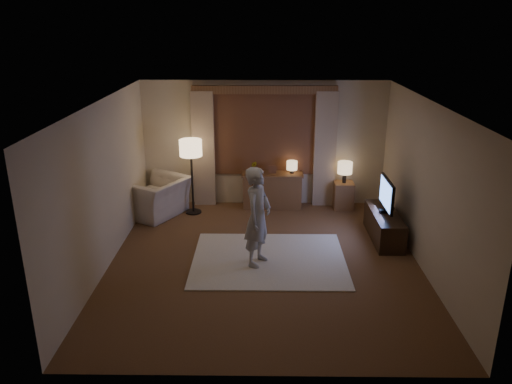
{
  "coord_description": "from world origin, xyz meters",
  "views": [
    {
      "loc": [
        -0.04,
        -7.31,
        3.79
      ],
      "look_at": [
        -0.14,
        0.6,
        1.0
      ],
      "focal_mm": 35.0,
      "sensor_mm": 36.0,
      "label": 1
    }
  ],
  "objects_px": {
    "armchair": "(157,197)",
    "person": "(258,217)",
    "side_table": "(343,195)",
    "tv_stand": "(384,226)",
    "sideboard": "(272,191)"
  },
  "relations": [
    {
      "from": "armchair",
      "to": "person",
      "type": "bearing_deg",
      "value": 73.54
    },
    {
      "from": "sideboard",
      "to": "person",
      "type": "height_order",
      "value": "person"
    },
    {
      "from": "armchair",
      "to": "tv_stand",
      "type": "bearing_deg",
      "value": 105.15
    },
    {
      "from": "armchair",
      "to": "person",
      "type": "relative_size",
      "value": 0.72
    },
    {
      "from": "side_table",
      "to": "person",
      "type": "distance_m",
      "value": 3.12
    },
    {
      "from": "person",
      "to": "tv_stand",
      "type": "bearing_deg",
      "value": -42.43
    },
    {
      "from": "tv_stand",
      "to": "person",
      "type": "bearing_deg",
      "value": -155.81
    },
    {
      "from": "armchair",
      "to": "tv_stand",
      "type": "distance_m",
      "value": 4.44
    },
    {
      "from": "sideboard",
      "to": "side_table",
      "type": "xyz_separation_m",
      "value": [
        1.48,
        -0.05,
        -0.07
      ]
    },
    {
      "from": "sideboard",
      "to": "tv_stand",
      "type": "height_order",
      "value": "sideboard"
    },
    {
      "from": "side_table",
      "to": "person",
      "type": "xyz_separation_m",
      "value": [
        -1.76,
        -2.53,
        0.55
      ]
    },
    {
      "from": "sideboard",
      "to": "armchair",
      "type": "height_order",
      "value": "armchair"
    },
    {
      "from": "side_table",
      "to": "tv_stand",
      "type": "distance_m",
      "value": 1.59
    },
    {
      "from": "sideboard",
      "to": "armchair",
      "type": "distance_m",
      "value": 2.37
    },
    {
      "from": "side_table",
      "to": "person",
      "type": "relative_size",
      "value": 0.35
    }
  ]
}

